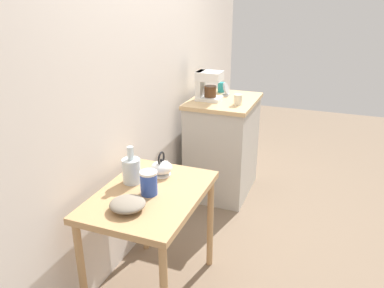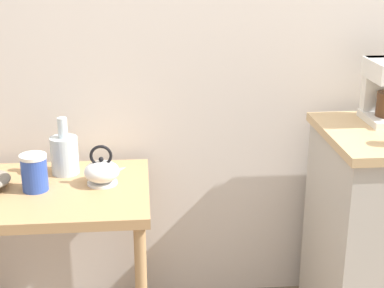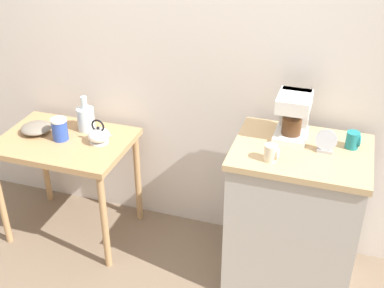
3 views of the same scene
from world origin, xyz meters
name	(u,v)px [view 3 (image 3 of 3)]	position (x,y,z in m)	size (l,w,h in m)	color
ground_plane	(173,252)	(0.00, 0.00, 0.00)	(8.00, 8.00, 0.00)	#7A6651
back_wall	(208,33)	(0.10, 0.43, 1.40)	(4.40, 0.10, 2.80)	silver
wooden_table	(66,152)	(-0.73, 0.02, 0.64)	(0.84, 0.60, 0.74)	tan
kitchen_counter	(294,218)	(0.76, 0.01, 0.47)	(0.75, 0.58, 0.94)	#BCB7AD
bowl_stoneware	(36,128)	(-0.95, 0.04, 0.77)	(0.20, 0.20, 0.06)	gray
teakettle	(99,135)	(-0.50, 0.05, 0.79)	(0.17, 0.14, 0.16)	white
glass_carafe_vase	(86,118)	(-0.66, 0.18, 0.82)	(0.11, 0.11, 0.24)	silver
canister_enamel	(60,129)	(-0.75, 0.01, 0.81)	(0.10, 0.10, 0.15)	#2D4CAD
coffee_maker	(293,113)	(0.68, 0.15, 1.08)	(0.18, 0.22, 0.26)	white
mug_dark_teal	(353,140)	(1.02, 0.11, 0.99)	(0.08, 0.07, 0.09)	teal
mug_small_cream	(271,153)	(0.62, -0.16, 0.98)	(0.08, 0.07, 0.09)	beige
table_clock	(326,142)	(0.88, 0.03, 0.99)	(0.12, 0.06, 0.13)	#B2B5BA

